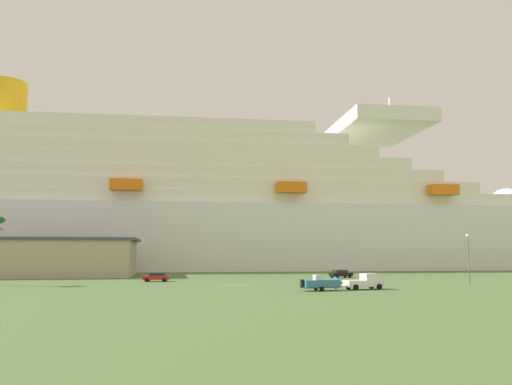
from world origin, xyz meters
name	(u,v)px	position (x,y,z in m)	size (l,w,h in m)	color
ground_plane	(215,276)	(0.00, 30.00, 0.00)	(600.00, 600.00, 0.00)	#4C6B38
cruise_ship	(135,209)	(-18.92, 68.55, 17.23)	(289.11, 50.35, 58.49)	white
terminal_building	(17,257)	(-41.38, 34.61, 4.07)	(50.21, 22.64, 8.09)	#B7A88C
pickup_truck	(365,282)	(16.00, -13.05, 1.04)	(5.84, 2.95, 2.20)	white
small_boat_on_trailer	(324,283)	(9.76, -14.01, 0.97)	(7.05, 2.65, 2.15)	#595960
street_lamp	(468,251)	(37.35, -5.58, 5.28)	(0.56, 0.56, 8.12)	slate
parked_car_black_coupe	(341,274)	(23.82, 17.23, 0.83)	(4.87, 2.79, 1.58)	black
parked_car_red_hatchback	(157,277)	(-12.59, 11.38, 0.83)	(4.82, 2.62, 1.58)	red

